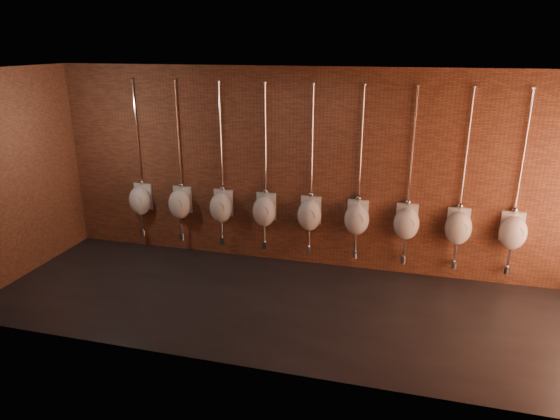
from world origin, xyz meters
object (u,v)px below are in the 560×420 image
Objects in this scene: urinal_2 at (221,207)px; urinal_3 at (264,210)px; urinal_5 at (357,218)px; urinal_8 at (513,231)px; urinal_0 at (140,200)px; urinal_1 at (180,203)px; urinal_7 at (458,227)px; urinal_6 at (406,222)px; urinal_4 at (310,214)px.

urinal_3 is at bearing 0.00° from urinal_2.
urinal_8 is (2.28, 0.00, 0.00)m from urinal_5.
urinal_0 is 1.00× the size of urinal_8.
urinal_0 is 6.07m from urinal_8.
urinal_1 is 1.00× the size of urinal_7.
urinal_6 is (4.55, 0.00, 0.00)m from urinal_0.
urinal_0 is at bearing 180.00° from urinal_2.
urinal_6 is at bearing 0.00° from urinal_1.
urinal_8 is at bearing 0.00° from urinal_4.
urinal_3 is 1.00× the size of urinal_7.
urinal_3 is 1.52m from urinal_5.
urinal_0 is 1.00× the size of urinal_1.
urinal_7 is 1.00× the size of urinal_8.
urinal_7 is at bearing 0.00° from urinal_4.
urinal_4 is (2.28, 0.00, 0.00)m from urinal_1.
urinal_0 is at bearing 180.00° from urinal_4.
urinal_6 is 1.00× the size of urinal_7.
urinal_1 and urinal_8 have the same top height.
urinal_7 is at bearing 180.00° from urinal_8.
urinal_4 is 1.00× the size of urinal_8.
urinal_0 is 1.00× the size of urinal_2.
urinal_8 is (1.52, 0.00, 0.00)m from urinal_6.
urinal_6 and urinal_8 have the same top height.
urinal_1 is 1.00× the size of urinal_5.
urinal_3 and urinal_7 have the same top height.
urinal_0 is 1.00× the size of urinal_5.
urinal_1 is 1.00× the size of urinal_3.
urinal_6 is at bearing 0.00° from urinal_3.
urinal_5 is 1.52m from urinal_7.
urinal_4 is 1.00× the size of urinal_7.
urinal_5 is at bearing 180.00° from urinal_8.
urinal_7 is (2.28, 0.00, 0.00)m from urinal_4.
urinal_4 is at bearing 0.00° from urinal_2.
urinal_8 is (0.76, 0.00, 0.00)m from urinal_7.
urinal_7 is (1.52, 0.00, 0.00)m from urinal_5.
urinal_0 is 4.55m from urinal_6.
urinal_5 is 1.00× the size of urinal_7.
urinal_1 is 1.00× the size of urinal_6.
urinal_2 is (1.52, 0.00, 0.00)m from urinal_0.
urinal_0 and urinal_2 have the same top height.
urinal_0 and urinal_8 have the same top height.
urinal_2 is at bearing 0.00° from urinal_0.
urinal_0 is 3.79m from urinal_5.
urinal_1 is 1.00× the size of urinal_8.
urinal_5 is at bearing 0.00° from urinal_0.
urinal_5 is (3.04, 0.00, 0.00)m from urinal_1.
urinal_8 is at bearing 0.00° from urinal_6.
urinal_7 is at bearing 0.00° from urinal_1.
urinal_6 is at bearing 0.00° from urinal_4.
urinal_3 is 1.00× the size of urinal_8.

